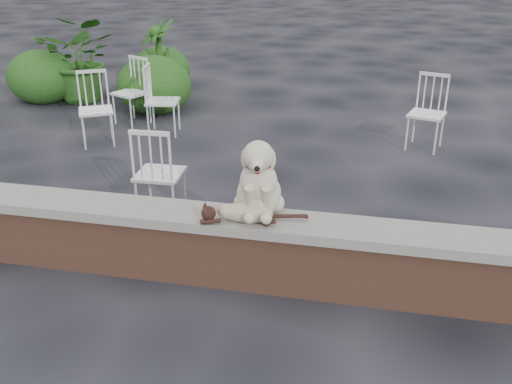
% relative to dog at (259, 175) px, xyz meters
% --- Properties ---
extents(ground, '(60.00, 60.00, 0.00)m').
position_rel_dog_xyz_m(ground, '(-0.66, -0.07, -0.90)').
color(ground, black).
rests_on(ground, ground).
extents(brick_wall, '(6.00, 0.30, 0.50)m').
position_rel_dog_xyz_m(brick_wall, '(-0.66, -0.07, -0.65)').
color(brick_wall, brown).
rests_on(brick_wall, ground).
extents(capstone, '(6.20, 0.40, 0.08)m').
position_rel_dog_xyz_m(capstone, '(-0.66, -0.07, -0.36)').
color(capstone, slate).
rests_on(capstone, brick_wall).
extents(dog, '(0.50, 0.61, 0.64)m').
position_rel_dog_xyz_m(dog, '(0.00, 0.00, 0.00)').
color(dog, beige).
rests_on(dog, capstone).
extents(cat, '(0.96, 0.37, 0.16)m').
position_rel_dog_xyz_m(cat, '(-0.08, -0.15, -0.24)').
color(cat, tan).
rests_on(cat, capstone).
extents(chair_a, '(0.76, 0.76, 0.94)m').
position_rel_dog_xyz_m(chair_a, '(-2.72, 2.73, -0.43)').
color(chair_a, white).
rests_on(chair_a, ground).
extents(chair_b, '(0.75, 0.75, 0.94)m').
position_rel_dog_xyz_m(chair_b, '(-2.63, 3.66, -0.43)').
color(chair_b, white).
rests_on(chair_b, ground).
extents(chair_c, '(0.58, 0.58, 0.94)m').
position_rel_dog_xyz_m(chair_c, '(-1.15, 0.89, -0.43)').
color(chair_c, white).
rests_on(chair_c, ground).
extents(chair_e, '(0.64, 0.64, 0.94)m').
position_rel_dog_xyz_m(chair_e, '(-2.03, 3.33, -0.43)').
color(chair_e, white).
rests_on(chair_e, ground).
extents(chair_d, '(0.69, 0.69, 0.94)m').
position_rel_dog_xyz_m(chair_d, '(1.46, 3.44, -0.43)').
color(chair_d, white).
rests_on(chair_d, ground).
extents(potted_plant_a, '(1.36, 1.22, 1.39)m').
position_rel_dog_xyz_m(potted_plant_a, '(-3.90, 4.68, -0.21)').
color(potted_plant_a, '#1B4313').
rests_on(potted_plant_a, ground).
extents(potted_plant_b, '(1.02, 1.02, 1.30)m').
position_rel_dog_xyz_m(potted_plant_b, '(-2.72, 5.04, -0.25)').
color(potted_plant_b, '#1B4313').
rests_on(potted_plant_b, ground).
extents(shrubbery, '(3.15, 2.27, 0.91)m').
position_rel_dog_xyz_m(shrubbery, '(-3.35, 4.73, -0.51)').
color(shrubbery, '#1B4313').
rests_on(shrubbery, ground).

